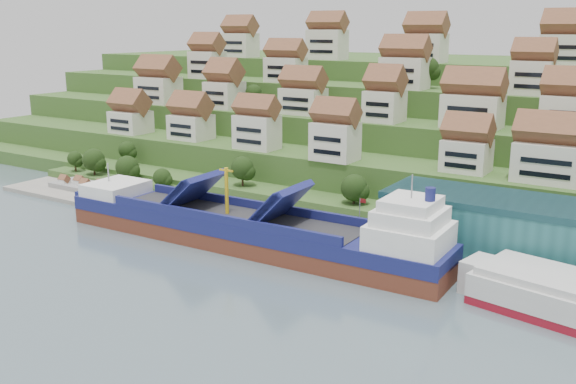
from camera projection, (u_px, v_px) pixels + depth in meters
The scene contains 10 objects.
ground at pixel (250, 248), 122.44m from camera, with size 300.00×300.00×0.00m, color slate.
quay at pixel (380, 240), 123.98m from camera, with size 180.00×14.00×2.20m, color gray.
pebble_beach at pixel (92, 192), 162.34m from camera, with size 45.00×20.00×1.00m, color gray.
hillside at pixel (440, 125), 204.32m from camera, with size 260.00×128.00×31.00m.
hillside_village at pixel (394, 95), 164.55m from camera, with size 159.78×62.98×29.27m.
hillside_trees at pixel (313, 134), 157.97m from camera, with size 142.57×62.30×30.52m.
warehouse at pixel (561, 235), 107.41m from camera, with size 60.00×15.00×10.00m, color #256467.
flagpole at pixel (360, 216), 119.44m from camera, with size 1.28×0.16×8.00m.
beach_huts at pixel (83, 186), 161.97m from camera, with size 14.40×3.70×2.20m.
cargo_ship at pixel (255, 231), 121.67m from camera, with size 80.84×14.10×17.91m.
Camera 1 is at (68.46, -93.82, 40.84)m, focal length 40.00 mm.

